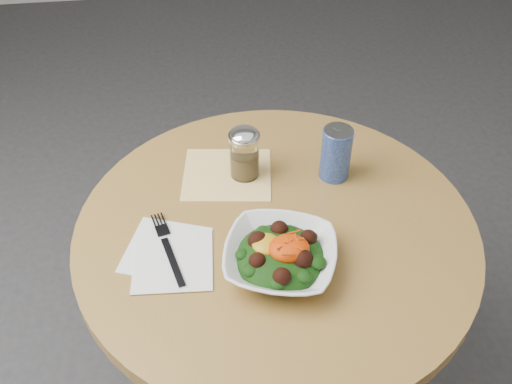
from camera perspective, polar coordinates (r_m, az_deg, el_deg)
The scene contains 7 objects.
table at distance 1.43m, azimuth 1.84°, elevation -8.82°, with size 0.90×0.90×0.75m.
cloth_napkin at distance 1.40m, azimuth -2.91°, elevation 1.77°, with size 0.21×0.20×0.00m, color orange.
paper_napkins at distance 1.23m, azimuth -8.65°, elevation -6.28°, with size 0.21×0.23×0.00m.
salad_bowl at distance 1.17m, azimuth 2.44°, elevation -6.44°, with size 0.29×0.29×0.09m.
fork at distance 1.24m, azimuth -8.85°, elevation -5.33°, with size 0.07×0.22×0.00m.
spice_shaker at distance 1.36m, azimuth -1.17°, elevation 3.87°, with size 0.07×0.07×0.13m.
beverage_can at distance 1.37m, azimuth 8.00°, elevation 3.87°, with size 0.07×0.07×0.14m.
Camera 1 is at (-0.16, -0.87, 1.67)m, focal length 40.00 mm.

